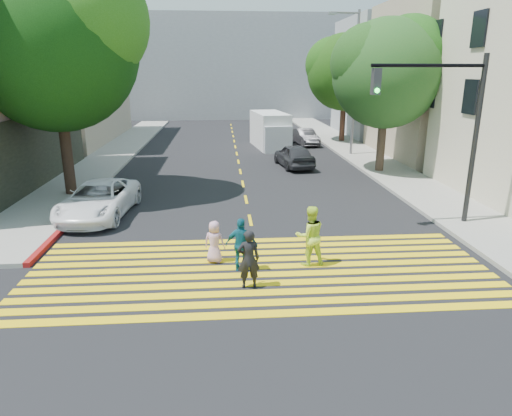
{
  "coord_description": "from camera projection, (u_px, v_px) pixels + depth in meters",
  "views": [
    {
      "loc": [
        -1.05,
        -10.89,
        5.6
      ],
      "look_at": [
        0.0,
        3.0,
        1.4
      ],
      "focal_mm": 32.0,
      "sensor_mm": 36.0,
      "label": 1
    }
  ],
  "objects": [
    {
      "name": "white_sedan",
      "position": [
        99.0,
        199.0,
        18.12
      ],
      "size": [
        2.72,
        5.18,
        1.39
      ],
      "primitive_type": "imported",
      "rotation": [
        0.0,
        0.0,
        -0.09
      ],
      "color": "white",
      "rests_on": "ground"
    },
    {
      "name": "building_left_tan",
      "position": [
        32.0,
        79.0,
        36.21
      ],
      "size": [
        12.0,
        16.0,
        10.0
      ],
      "primitive_type": "cube",
      "color": "tan",
      "rests_on": "ground"
    },
    {
      "name": "lane_line",
      "position": [
        236.0,
        150.0,
        33.56
      ],
      "size": [
        0.12,
        34.4,
        0.01
      ],
      "color": "yellow",
      "rests_on": "ground"
    },
    {
      "name": "pedestrian_woman",
      "position": [
        310.0,
        236.0,
        13.5
      ],
      "size": [
        0.97,
        0.8,
        1.83
      ],
      "primitive_type": "imported",
      "rotation": [
        0.0,
        0.0,
        3.27
      ],
      "color": "#D0F23C",
      "rests_on": "ground"
    },
    {
      "name": "ground",
      "position": [
        265.0,
        291.0,
        12.08
      ],
      "size": [
        120.0,
        120.0,
        0.0
      ],
      "primitive_type": "plane",
      "color": "black"
    },
    {
      "name": "white_van",
      "position": [
        271.0,
        131.0,
        34.27
      ],
      "size": [
        2.7,
        5.74,
        2.61
      ],
      "rotation": [
        0.0,
        0.0,
        0.12
      ],
      "color": "white",
      "rests_on": "ground"
    },
    {
      "name": "pedestrian_extra",
      "position": [
        242.0,
        245.0,
        13.12
      ],
      "size": [
        0.99,
        0.58,
        1.59
      ],
      "primitive_type": "imported",
      "rotation": [
        0.0,
        0.0,
        2.93
      ],
      "color": "#125A70",
      "rests_on": "ground"
    },
    {
      "name": "pedestrian_man",
      "position": [
        249.0,
        259.0,
        12.08
      ],
      "size": [
        0.62,
        0.43,
        1.63
      ],
      "primitive_type": "imported",
      "rotation": [
        0.0,
        0.0,
        3.2
      ],
      "color": "black",
      "rests_on": "ground"
    },
    {
      "name": "curb_red",
      "position": [
        69.0,
        223.0,
        17.29
      ],
      "size": [
        0.2,
        8.0,
        0.16
      ],
      "primitive_type": "cube",
      "color": "maroon",
      "rests_on": "ground"
    },
    {
      "name": "sidewalk_left",
      "position": [
        117.0,
        152.0,
        32.45
      ],
      "size": [
        3.0,
        40.0,
        0.15
      ],
      "primitive_type": "cube",
      "color": "gray",
      "rests_on": "ground"
    },
    {
      "name": "tree_right_far",
      "position": [
        346.0,
        68.0,
        35.6
      ],
      "size": [
        7.98,
        7.74,
        8.61
      ],
      "rotation": [
        0.0,
        0.0,
        -0.39
      ],
      "color": "#452A20",
      "rests_on": "ground"
    },
    {
      "name": "building_right_grey",
      "position": [
        402.0,
        78.0,
        40.37
      ],
      "size": [
        10.0,
        10.0,
        10.0
      ],
      "primitive_type": "cube",
      "color": "gray",
      "rests_on": "ground"
    },
    {
      "name": "street_lamp",
      "position": [
        353.0,
        75.0,
        29.74
      ],
      "size": [
        2.11,
        0.37,
        9.31
      ],
      "rotation": [
        0.0,
        0.0,
        0.08
      ],
      "color": "slate",
      "rests_on": "ground"
    },
    {
      "name": "silver_car",
      "position": [
        268.0,
        130.0,
        39.55
      ],
      "size": [
        2.17,
        4.88,
        1.39
      ],
      "primitive_type": "imported",
      "rotation": [
        0.0,
        0.0,
        3.19
      ],
      "color": "#999999",
      "rests_on": "ground"
    },
    {
      "name": "backdrop_block",
      "position": [
        228.0,
        67.0,
        56.18
      ],
      "size": [
        30.0,
        8.0,
        12.0
      ],
      "primitive_type": "cube",
      "color": "gray",
      "rests_on": "ground"
    },
    {
      "name": "crosswalk",
      "position": [
        260.0,
        271.0,
        13.3
      ],
      "size": [
        13.4,
        5.3,
        0.01
      ],
      "color": "yellow",
      "rests_on": "ground"
    },
    {
      "name": "sidewalk_right",
      "position": [
        384.0,
        168.0,
        27.0
      ],
      "size": [
        3.0,
        60.0,
        0.15
      ],
      "primitive_type": "cube",
      "color": "gray",
      "rests_on": "ground"
    },
    {
      "name": "tree_left",
      "position": [
        55.0,
        38.0,
        19.24
      ],
      "size": [
        9.51,
        9.21,
        10.29
      ],
      "rotation": [
        0.0,
        0.0,
        -0.37
      ],
      "color": "black",
      "rests_on": "ground"
    },
    {
      "name": "dark_car_near",
      "position": [
        294.0,
        156.0,
        27.47
      ],
      "size": [
        2.22,
        4.33,
        1.41
      ],
      "primitive_type": "imported",
      "rotation": [
        0.0,
        0.0,
        3.28
      ],
      "color": "#27272B",
      "rests_on": "ground"
    },
    {
      "name": "tree_right_near",
      "position": [
        389.0,
        68.0,
        24.49
      ],
      "size": [
        7.04,
        6.62,
        8.5
      ],
      "rotation": [
        0.0,
        0.0,
        -0.14
      ],
      "color": "#31261A",
      "rests_on": "ground"
    },
    {
      "name": "dark_car_parked",
      "position": [
        305.0,
        137.0,
        35.75
      ],
      "size": [
        1.84,
        3.95,
        1.25
      ],
      "primitive_type": "imported",
      "rotation": [
        0.0,
        0.0,
        0.14
      ],
      "color": "#28272B",
      "rests_on": "ground"
    },
    {
      "name": "traffic_signal",
      "position": [
        448.0,
        118.0,
        15.99
      ],
      "size": [
        4.21,
        0.63,
        6.18
      ],
      "rotation": [
        0.0,
        0.0,
        0.08
      ],
      "color": "black",
      "rests_on": "ground"
    },
    {
      "name": "building_right_tan",
      "position": [
        465.0,
        80.0,
        29.87
      ],
      "size": [
        10.0,
        10.0,
        10.0
      ],
      "primitive_type": "cube",
      "color": "tan",
      "rests_on": "ground"
    },
    {
      "name": "pedestrian_child",
      "position": [
        214.0,
        242.0,
        13.75
      ],
      "size": [
        0.73,
        0.59,
        1.3
      ],
      "primitive_type": "imported",
      "rotation": [
        0.0,
        0.0,
        2.84
      ],
      "color": "#D29BB7",
      "rests_on": "ground"
    }
  ]
}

